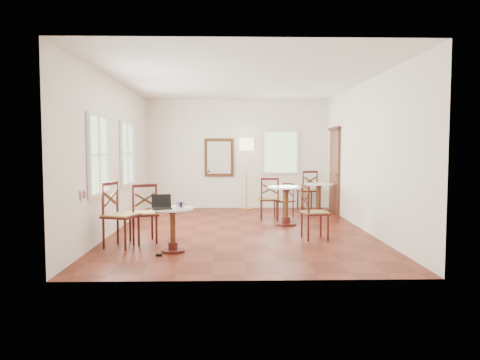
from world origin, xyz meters
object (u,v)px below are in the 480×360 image
(cafe_table_mid, at_px, (286,201))
(laptop, at_px, (162,205))
(chair_back_a, at_px, (308,190))
(cafe_table_near, at_px, (173,225))
(chair_mid_a, at_px, (269,199))
(chair_near_a, at_px, (143,213))
(chair_back_b, at_px, (284,200))
(mouse, at_px, (159,207))
(chair_near_b, at_px, (120,215))
(navy_mug, at_px, (180,205))
(chair_mid_b, at_px, (313,212))
(power_adapter, at_px, (159,255))
(cafe_table_back, at_px, (319,195))
(water_glass, at_px, (178,205))
(floor_lamp, at_px, (247,149))

(cafe_table_mid, relative_size, laptop, 2.38)
(cafe_table_mid, distance_m, chair_back_a, 2.71)
(cafe_table_near, height_order, chair_mid_a, chair_mid_a)
(cafe_table_near, xyz_separation_m, chair_near_a, (-0.61, 0.73, 0.08))
(chair_back_b, height_order, mouse, chair_back_b)
(chair_near_b, height_order, chair_back_a, chair_near_b)
(chair_near_b, relative_size, navy_mug, 9.99)
(chair_near_a, bearing_deg, chair_mid_b, 164.35)
(cafe_table_mid, height_order, power_adapter, cafe_table_mid)
(chair_near_a, height_order, mouse, chair_near_a)
(cafe_table_back, xyz_separation_m, chair_back_b, (-0.94, -0.54, -0.07))
(cafe_table_back, xyz_separation_m, water_glass, (-3.07, -4.18, 0.28))
(chair_near_a, bearing_deg, mouse, 97.22)
(mouse, relative_size, power_adapter, 0.94)
(cafe_table_mid, height_order, navy_mug, cafe_table_mid)
(floor_lamp, distance_m, navy_mug, 5.19)
(mouse, xyz_separation_m, water_glass, (0.30, -0.05, 0.04))
(cafe_table_mid, height_order, cafe_table_back, cafe_table_mid)
(cafe_table_back, relative_size, laptop, 2.20)
(cafe_table_near, bearing_deg, chair_back_b, 57.94)
(navy_mug, bearing_deg, floor_lamp, 75.72)
(chair_near_b, xyz_separation_m, chair_back_b, (3.16, 3.18, -0.13))
(chair_near_a, distance_m, laptop, 0.95)
(chair_back_a, bearing_deg, navy_mug, 47.92)
(cafe_table_near, bearing_deg, floor_lamp, 74.70)
(power_adapter, bearing_deg, floor_lamp, 73.70)
(cafe_table_back, bearing_deg, navy_mug, -127.18)
(laptop, height_order, power_adapter, laptop)
(chair_back_b, relative_size, floor_lamp, 0.43)
(cafe_table_near, xyz_separation_m, cafe_table_back, (3.16, 4.09, 0.04))
(mouse, distance_m, water_glass, 0.31)
(chair_near_b, distance_m, floor_lamp, 5.31)
(cafe_table_near, height_order, chair_back_b, chair_back_b)
(chair_near_b, bearing_deg, chair_near_a, -23.07)
(chair_back_a, bearing_deg, cafe_table_near, 47.33)
(water_glass, bearing_deg, chair_mid_a, 62.17)
(chair_near_b, bearing_deg, cafe_table_mid, -35.58)
(cafe_table_near, height_order, mouse, mouse)
(chair_mid_b, height_order, floor_lamp, floor_lamp)
(chair_near_a, height_order, navy_mug, chair_near_a)
(navy_mug, bearing_deg, chair_near_a, 137.99)
(chair_back_a, distance_m, water_glass, 5.90)
(water_glass, bearing_deg, chair_near_b, 155.56)
(mouse, xyz_separation_m, navy_mug, (0.32, 0.11, 0.03))
(laptop, distance_m, mouse, 0.07)
(cafe_table_back, bearing_deg, water_glass, -126.24)
(cafe_table_near, xyz_separation_m, mouse, (-0.21, -0.04, 0.29))
(chair_back_a, bearing_deg, power_adapter, 47.31)
(chair_near_b, distance_m, chair_back_b, 4.48)
(laptop, distance_m, navy_mug, 0.32)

